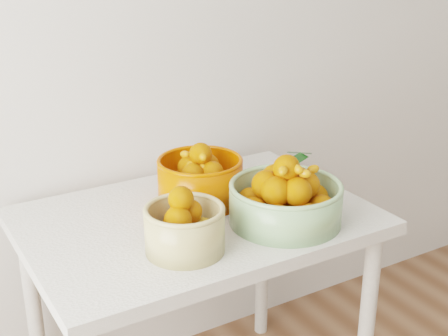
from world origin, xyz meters
The scene contains 4 objects.
table centered at (-0.29, 1.60, 0.65)m, with size 1.00×0.70×0.75m.
bowl_cream centered at (-0.42, 1.43, 0.82)m, with size 0.26×0.26×0.18m.
bowl_green centered at (-0.10, 1.43, 0.82)m, with size 0.36×0.36×0.21m.
bowl_orange centered at (-0.24, 1.68, 0.82)m, with size 0.32×0.32×0.19m.
Camera 1 is at (-1.07, 0.13, 1.55)m, focal length 50.00 mm.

